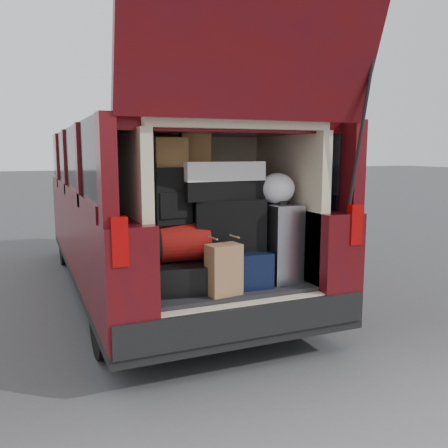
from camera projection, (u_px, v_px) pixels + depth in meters
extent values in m
plane|color=#3D3D3F|center=(229.00, 358.00, 3.60)|extent=(80.00, 80.00, 0.00)
cylinder|color=black|center=(109.00, 315.00, 3.60)|extent=(0.24, 0.64, 0.64)
cylinder|color=black|center=(295.00, 291.00, 4.23)|extent=(0.24, 0.64, 0.64)
cylinder|color=black|center=(69.00, 241.00, 6.60)|extent=(0.24, 0.64, 0.64)
cylinder|color=black|center=(181.00, 233.00, 7.23)|extent=(0.24, 0.64, 0.64)
cube|color=black|center=(157.00, 265.00, 5.45)|extent=(1.90, 4.85, 0.08)
cube|color=#480C15|center=(85.00, 232.00, 5.08)|extent=(0.33, 4.85, 0.80)
cube|color=#480C15|center=(220.00, 223.00, 5.68)|extent=(0.33, 4.85, 0.80)
cube|color=#480C15|center=(154.00, 135.00, 5.23)|extent=(1.82, 4.46, 0.10)
cube|color=black|center=(73.00, 163.00, 4.84)|extent=(0.12, 4.25, 0.68)
cube|color=black|center=(231.00, 161.00, 5.52)|extent=(0.12, 4.25, 0.68)
cube|color=black|center=(246.00, 320.00, 3.27)|extent=(1.86, 0.16, 0.22)
cube|color=#990505|center=(119.00, 242.00, 2.81)|extent=(0.10, 0.06, 0.30)
cube|color=#990505|center=(355.00, 224.00, 3.48)|extent=(0.10, 0.06, 0.30)
cube|color=black|center=(216.00, 282.00, 3.77)|extent=(1.24, 1.05, 0.06)
cube|color=beige|center=(131.00, 211.00, 3.42)|extent=(0.08, 1.05, 1.15)
cube|color=beige|center=(289.00, 203.00, 3.93)|extent=(0.08, 1.05, 1.15)
cube|color=beige|center=(192.00, 200.00, 4.18)|extent=(1.34, 0.06, 1.15)
cube|color=beige|center=(215.00, 128.00, 3.59)|extent=(1.34, 1.05, 0.06)
cube|color=#480C15|center=(261.00, 32.00, 2.84)|extent=(1.75, 0.38, 1.02)
cylinder|color=black|center=(363.00, 137.00, 3.31)|extent=(0.02, 0.90, 0.76)
cube|color=black|center=(216.00, 312.00, 3.81)|extent=(1.24, 1.05, 0.55)
cube|color=black|center=(176.00, 275.00, 3.48)|extent=(0.45, 0.56, 0.20)
cube|color=black|center=(229.00, 265.00, 3.66)|extent=(0.54, 0.64, 0.26)
cube|color=white|center=(276.00, 242.00, 3.71)|extent=(0.29, 0.42, 0.60)
cube|color=#A6744B|center=(224.00, 270.00, 3.32)|extent=(0.25, 0.18, 0.36)
cube|color=maroon|center=(178.00, 243.00, 3.45)|extent=(0.44, 0.30, 0.28)
cube|color=black|center=(227.00, 224.00, 3.60)|extent=(0.58, 0.40, 0.38)
cube|color=black|center=(169.00, 196.00, 3.40)|extent=(0.31, 0.23, 0.41)
cube|color=silver|center=(219.00, 180.00, 3.57)|extent=(0.64, 0.36, 0.28)
cube|color=olive|center=(170.00, 152.00, 3.39)|extent=(0.24, 0.20, 0.21)
cube|color=olive|center=(195.00, 147.00, 3.55)|extent=(0.25, 0.22, 0.22)
ellipsoid|color=white|center=(277.00, 188.00, 3.64)|extent=(0.30, 0.28, 0.24)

